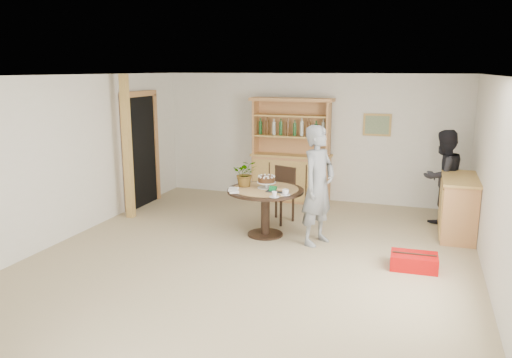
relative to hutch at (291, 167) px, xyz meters
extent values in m
plane|color=tan|center=(0.30, -3.24, -0.69)|extent=(7.00, 7.00, 0.00)
cube|color=white|center=(0.30, 0.26, 0.56)|extent=(6.00, 0.04, 2.50)
cube|color=white|center=(0.30, -6.74, 0.56)|extent=(6.00, 0.04, 2.50)
cube|color=white|center=(-2.70, -3.24, 0.56)|extent=(0.04, 7.00, 2.50)
cube|color=white|center=(3.30, -3.24, 0.56)|extent=(0.04, 7.00, 2.50)
cube|color=white|center=(0.30, -3.24, 1.81)|extent=(6.00, 7.00, 0.04)
cube|color=tan|center=(1.60, 0.23, 0.86)|extent=(0.52, 0.03, 0.42)
cube|color=#59724C|center=(1.60, 0.21, 0.86)|extent=(0.44, 0.02, 0.34)
cube|color=black|center=(-2.64, -1.24, 0.36)|extent=(0.10, 0.90, 2.10)
cube|color=tan|center=(-2.62, -1.74, 0.36)|extent=(0.12, 0.10, 2.10)
cube|color=tan|center=(-2.62, -0.74, 0.36)|extent=(0.12, 0.10, 2.10)
cube|color=tan|center=(-2.62, -1.24, 1.44)|extent=(0.12, 1.10, 0.10)
cube|color=tan|center=(-2.40, -2.04, 0.56)|extent=(0.12, 0.12, 2.50)
cube|color=tan|center=(0.00, 0.00, -0.24)|extent=(1.50, 0.50, 0.90)
cube|color=tan|center=(0.00, 0.00, 0.23)|extent=(1.56, 0.54, 0.04)
cube|color=tan|center=(0.00, 0.10, 0.78)|extent=(1.50, 0.04, 1.06)
cube|color=tan|center=(-0.73, -0.05, 0.78)|extent=(0.04, 0.34, 1.06)
cube|color=tan|center=(0.73, -0.05, 0.78)|extent=(0.04, 0.34, 1.06)
cube|color=tan|center=(0.00, -0.05, 0.61)|extent=(1.44, 0.32, 0.03)
cube|color=tan|center=(0.00, -0.05, 1.01)|extent=(1.44, 0.32, 0.03)
cube|color=tan|center=(0.00, -0.05, 1.32)|extent=(1.62, 0.40, 0.06)
cylinder|color=#194C1E|center=(-0.56, -0.05, 0.77)|extent=(0.07, 0.07, 0.28)
cylinder|color=#4C2D14|center=(-0.40, -0.05, 0.77)|extent=(0.07, 0.07, 0.28)
cylinder|color=#B2BFB2|center=(-0.24, -0.05, 0.77)|extent=(0.07, 0.07, 0.28)
cylinder|color=#194C1E|center=(-0.08, -0.05, 0.77)|extent=(0.07, 0.07, 0.28)
cylinder|color=#4C2D14|center=(0.08, -0.05, 0.77)|extent=(0.07, 0.07, 0.28)
cylinder|color=#B2BFB2|center=(0.24, -0.05, 0.77)|extent=(0.07, 0.07, 0.28)
cylinder|color=#194C1E|center=(0.40, -0.05, 0.77)|extent=(0.07, 0.07, 0.28)
cylinder|color=#4C2D14|center=(0.56, -0.05, 0.77)|extent=(0.07, 0.07, 0.28)
cube|color=tan|center=(3.04, -1.24, -0.24)|extent=(0.50, 1.20, 0.90)
cube|color=tan|center=(3.04, -1.24, 0.23)|extent=(0.54, 1.26, 0.04)
cylinder|color=black|center=(0.17, -2.22, 0.04)|extent=(1.20, 1.20, 0.04)
cylinder|color=black|center=(0.17, -2.22, -0.33)|extent=(0.14, 0.14, 0.70)
cylinder|color=black|center=(0.17, -2.22, -0.67)|extent=(0.56, 0.56, 0.03)
cylinder|color=#A88752|center=(0.17, -2.22, 0.07)|extent=(1.04, 1.04, 0.01)
cube|color=black|center=(0.17, -1.47, -0.24)|extent=(0.54, 0.54, 0.04)
cube|color=black|center=(0.23, -1.29, 0.01)|extent=(0.41, 0.17, 0.46)
cube|color=black|center=(0.23, -1.29, 0.23)|extent=(0.41, 0.18, 0.05)
cube|color=black|center=(-0.06, -1.58, -0.47)|extent=(0.04, 0.04, 0.44)
cube|color=black|center=(0.28, -1.70, -0.47)|extent=(0.04, 0.04, 0.44)
cube|color=black|center=(0.06, -1.24, -0.47)|extent=(0.03, 0.04, 0.44)
cube|color=black|center=(0.40, -1.36, -0.47)|extent=(0.04, 0.04, 0.44)
cylinder|color=white|center=(0.17, -2.17, 0.08)|extent=(0.28, 0.28, 0.01)
cylinder|color=white|center=(0.17, -2.17, 0.12)|extent=(0.05, 0.05, 0.08)
cylinder|color=white|center=(0.17, -2.17, 0.16)|extent=(0.30, 0.30, 0.01)
cylinder|color=#442813|center=(0.17, -2.17, 0.21)|extent=(0.26, 0.26, 0.09)
cylinder|color=white|center=(0.17, -2.17, 0.26)|extent=(0.08, 0.08, 0.01)
sphere|color=white|center=(0.29, -2.17, 0.26)|extent=(0.04, 0.04, 0.04)
sphere|color=white|center=(0.27, -2.11, 0.26)|extent=(0.04, 0.04, 0.04)
sphere|color=white|center=(0.23, -2.06, 0.26)|extent=(0.04, 0.04, 0.04)
sphere|color=white|center=(0.17, -2.05, 0.26)|extent=(0.04, 0.04, 0.04)
sphere|color=white|center=(0.11, -2.06, 0.26)|extent=(0.04, 0.04, 0.04)
sphere|color=white|center=(0.06, -2.11, 0.26)|extent=(0.04, 0.04, 0.04)
sphere|color=white|center=(0.05, -2.17, 0.26)|extent=(0.04, 0.04, 0.04)
sphere|color=white|center=(0.06, -2.23, 0.26)|extent=(0.04, 0.04, 0.04)
sphere|color=white|center=(0.11, -2.27, 0.26)|extent=(0.04, 0.04, 0.04)
sphere|color=white|center=(0.17, -2.29, 0.26)|extent=(0.04, 0.04, 0.04)
sphere|color=white|center=(0.23, -2.27, 0.26)|extent=(0.04, 0.04, 0.04)
sphere|color=white|center=(0.27, -2.23, 0.26)|extent=(0.04, 0.04, 0.04)
imported|color=#3F7233|center=(-0.18, -2.17, 0.28)|extent=(0.47, 0.44, 0.42)
cube|color=black|center=(0.39, -2.34, 0.08)|extent=(0.30, 0.20, 0.01)
cube|color=#0D7C35|center=(0.33, -2.34, 0.11)|extent=(0.10, 0.10, 0.06)
cube|color=#0D7C35|center=(0.33, -2.34, 0.15)|extent=(0.11, 0.02, 0.01)
cylinder|color=white|center=(0.57, -2.50, 0.08)|extent=(0.15, 0.15, 0.01)
imported|color=white|center=(0.57, -2.50, 0.12)|extent=(0.10, 0.10, 0.08)
cylinder|color=white|center=(0.45, -2.67, 0.08)|extent=(0.15, 0.15, 0.01)
imported|color=white|center=(0.45, -2.67, 0.12)|extent=(0.08, 0.08, 0.07)
cube|color=white|center=(-0.28, -2.42, 0.09)|extent=(0.14, 0.08, 0.03)
cube|color=white|center=(-0.25, -2.54, 0.09)|extent=(0.16, 0.11, 0.03)
cube|color=white|center=(-0.19, -2.64, 0.09)|extent=(0.16, 0.14, 0.03)
imported|color=slate|center=(1.02, -2.32, 0.21)|extent=(0.64, 0.77, 1.79)
imported|color=black|center=(2.80, -0.59, 0.11)|extent=(0.98, 0.98, 1.60)
cube|color=red|center=(2.44, -2.89, -0.59)|extent=(0.61, 0.42, 0.20)
cube|color=black|center=(2.44, -2.89, -0.48)|extent=(0.56, 0.06, 0.01)
camera|label=1|loc=(2.45, -9.41, 1.90)|focal=35.00mm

